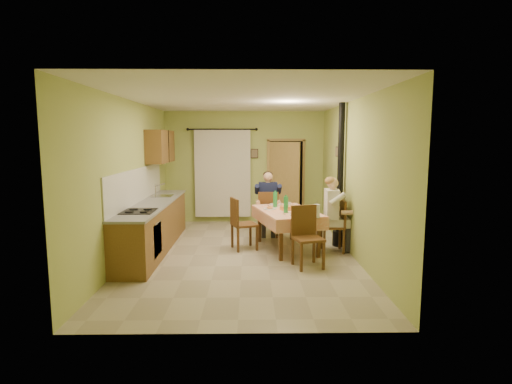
{
  "coord_description": "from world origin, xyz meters",
  "views": [
    {
      "loc": [
        0.15,
        -7.12,
        2.11
      ],
      "look_at": [
        0.25,
        0.1,
        1.15
      ],
      "focal_mm": 28.0,
      "sensor_mm": 36.0,
      "label": 1
    }
  ],
  "objects_px": {
    "dining_table": "(287,230)",
    "chair_near": "(308,250)",
    "stove_flue": "(340,195)",
    "man_far": "(268,196)",
    "chair_far": "(268,223)",
    "chair_left": "(244,234)",
    "chair_right": "(333,236)",
    "man_right": "(333,205)"
  },
  "relations": [
    {
      "from": "dining_table",
      "to": "man_far",
      "type": "height_order",
      "value": "man_far"
    },
    {
      "from": "chair_far",
      "to": "man_far",
      "type": "height_order",
      "value": "man_far"
    },
    {
      "from": "chair_right",
      "to": "chair_left",
      "type": "relative_size",
      "value": 0.98
    },
    {
      "from": "chair_near",
      "to": "man_far",
      "type": "xyz_separation_m",
      "value": [
        -0.56,
        2.14,
        0.59
      ]
    },
    {
      "from": "dining_table",
      "to": "man_far",
      "type": "distance_m",
      "value": 1.21
    },
    {
      "from": "chair_near",
      "to": "man_right",
      "type": "distance_m",
      "value": 1.24
    },
    {
      "from": "chair_right",
      "to": "man_right",
      "type": "height_order",
      "value": "man_right"
    },
    {
      "from": "chair_right",
      "to": "chair_left",
      "type": "xyz_separation_m",
      "value": [
        -1.69,
        0.18,
        0.0
      ]
    },
    {
      "from": "stove_flue",
      "to": "chair_right",
      "type": "bearing_deg",
      "value": -115.92
    },
    {
      "from": "chair_near",
      "to": "man_far",
      "type": "bearing_deg",
      "value": -89.87
    },
    {
      "from": "chair_right",
      "to": "stove_flue",
      "type": "relative_size",
      "value": 0.35
    },
    {
      "from": "dining_table",
      "to": "chair_right",
      "type": "bearing_deg",
      "value": -25.74
    },
    {
      "from": "chair_left",
      "to": "man_right",
      "type": "bearing_deg",
      "value": 64.28
    },
    {
      "from": "dining_table",
      "to": "chair_far",
      "type": "bearing_deg",
      "value": 92.52
    },
    {
      "from": "chair_left",
      "to": "dining_table",
      "type": "bearing_deg",
      "value": 69.54
    },
    {
      "from": "chair_near",
      "to": "chair_left",
      "type": "relative_size",
      "value": 1.01
    },
    {
      "from": "chair_left",
      "to": "chair_right",
      "type": "bearing_deg",
      "value": 64.32
    },
    {
      "from": "chair_far",
      "to": "chair_right",
      "type": "relative_size",
      "value": 1.02
    },
    {
      "from": "chair_near",
      "to": "chair_right",
      "type": "relative_size",
      "value": 1.03
    },
    {
      "from": "dining_table",
      "to": "chair_near",
      "type": "distance_m",
      "value": 1.11
    },
    {
      "from": "chair_far",
      "to": "stove_flue",
      "type": "distance_m",
      "value": 1.76
    },
    {
      "from": "chair_far",
      "to": "man_far",
      "type": "xyz_separation_m",
      "value": [
        -0.0,
        0.01,
        0.59
      ]
    },
    {
      "from": "chair_right",
      "to": "man_right",
      "type": "relative_size",
      "value": 0.7
    },
    {
      "from": "dining_table",
      "to": "stove_flue",
      "type": "bearing_deg",
      "value": -2.39
    },
    {
      "from": "chair_right",
      "to": "chair_left",
      "type": "bearing_deg",
      "value": 85.22
    },
    {
      "from": "dining_table",
      "to": "chair_near",
      "type": "xyz_separation_m",
      "value": [
        0.24,
        -1.08,
        -0.09
      ]
    },
    {
      "from": "chair_far",
      "to": "chair_right",
      "type": "xyz_separation_m",
      "value": [
        1.18,
        -1.21,
        -0.0
      ]
    },
    {
      "from": "chair_far",
      "to": "chair_right",
      "type": "height_order",
      "value": "chair_far"
    },
    {
      "from": "chair_left",
      "to": "man_right",
      "type": "distance_m",
      "value": 1.79
    },
    {
      "from": "chair_near",
      "to": "stove_flue",
      "type": "distance_m",
      "value": 1.7
    },
    {
      "from": "dining_table",
      "to": "chair_left",
      "type": "height_order",
      "value": "chair_left"
    },
    {
      "from": "chair_left",
      "to": "chair_near",
      "type": "bearing_deg",
      "value": 25.08
    },
    {
      "from": "chair_far",
      "to": "chair_near",
      "type": "height_order",
      "value": "chair_near"
    },
    {
      "from": "man_far",
      "to": "stove_flue",
      "type": "height_order",
      "value": "stove_flue"
    },
    {
      "from": "chair_near",
      "to": "stove_flue",
      "type": "bearing_deg",
      "value": -136.35
    },
    {
      "from": "chair_far",
      "to": "chair_left",
      "type": "height_order",
      "value": "same"
    },
    {
      "from": "chair_right",
      "to": "dining_table",
      "type": "bearing_deg",
      "value": 80.24
    },
    {
      "from": "chair_far",
      "to": "man_right",
      "type": "height_order",
      "value": "man_right"
    },
    {
      "from": "dining_table",
      "to": "stove_flue",
      "type": "relative_size",
      "value": 0.65
    },
    {
      "from": "chair_near",
      "to": "man_far",
      "type": "height_order",
      "value": "man_far"
    },
    {
      "from": "man_right",
      "to": "chair_left",
      "type": "bearing_deg",
      "value": 85.18
    },
    {
      "from": "man_far",
      "to": "chair_left",
      "type": "bearing_deg",
      "value": -116.18
    }
  ]
}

